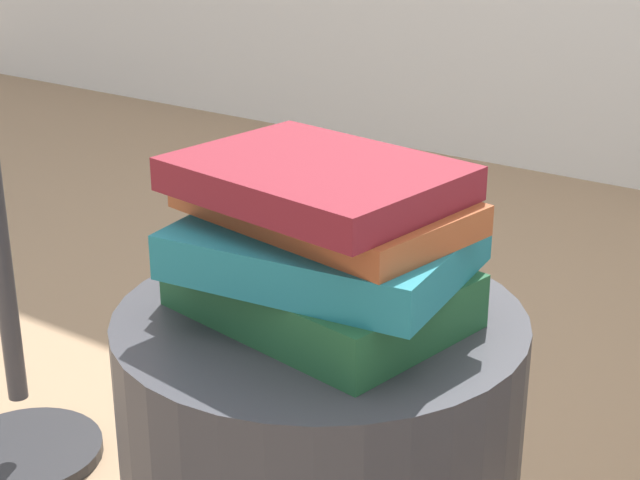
# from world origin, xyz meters

# --- Properties ---
(book_forest) EXTENTS (0.31, 0.24, 0.06)m
(book_forest) POSITION_xyz_m (-0.00, -0.00, 0.47)
(book_forest) COLOR #1E512D
(book_forest) RESTS_ON side_table
(book_teal) EXTENTS (0.30, 0.24, 0.05)m
(book_teal) POSITION_xyz_m (0.01, -0.01, 0.52)
(book_teal) COLOR #1E727F
(book_teal) RESTS_ON book_forest
(book_rust) EXTENTS (0.31, 0.21, 0.03)m
(book_rust) POSITION_xyz_m (-0.00, 0.01, 0.56)
(book_rust) COLOR #994723
(book_rust) RESTS_ON book_teal
(book_maroon) EXTENTS (0.29, 0.23, 0.03)m
(book_maroon) POSITION_xyz_m (0.00, -0.01, 0.59)
(book_maroon) COLOR maroon
(book_maroon) RESTS_ON book_rust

